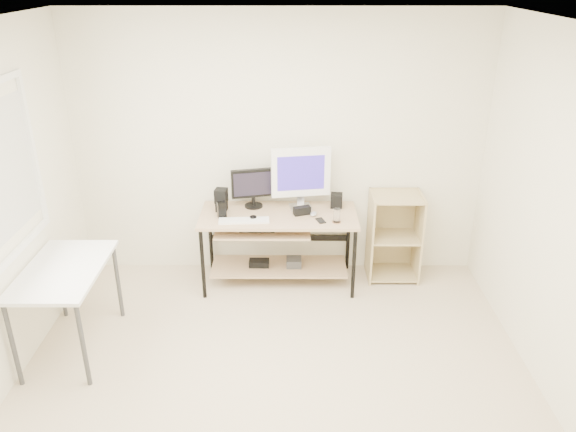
% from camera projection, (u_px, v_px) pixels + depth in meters
% --- Properties ---
extents(room, '(4.01, 4.01, 2.62)m').
position_uv_depth(room, '(252.00, 235.00, 3.66)').
color(room, beige).
rests_on(room, ground).
extents(desk, '(1.50, 0.65, 0.75)m').
position_uv_depth(desk, '(276.00, 234.00, 5.45)').
color(desk, tan).
rests_on(desk, ground).
extents(side_table, '(0.60, 1.00, 0.75)m').
position_uv_depth(side_table, '(64.00, 277.00, 4.44)').
color(side_table, white).
rests_on(side_table, ground).
extents(shelf_unit, '(0.50, 0.40, 0.90)m').
position_uv_depth(shelf_unit, '(393.00, 235.00, 5.63)').
color(shelf_unit, tan).
rests_on(shelf_unit, ground).
extents(black_monitor, '(0.42, 0.18, 0.39)m').
position_uv_depth(black_monitor, '(253.00, 186.00, 5.44)').
color(black_monitor, black).
rests_on(black_monitor, desk).
extents(white_imac, '(0.57, 0.18, 0.61)m').
position_uv_depth(white_imac, '(301.00, 174.00, 5.36)').
color(white_imac, silver).
rests_on(white_imac, desk).
extents(keyboard, '(0.48, 0.16, 0.02)m').
position_uv_depth(keyboard, '(244.00, 221.00, 5.21)').
color(keyboard, white).
rests_on(keyboard, desk).
extents(mouse, '(0.09, 0.12, 0.03)m').
position_uv_depth(mouse, '(314.00, 214.00, 5.33)').
color(mouse, '#A9A9AE').
rests_on(mouse, desk).
extents(center_speaker, '(0.17, 0.12, 0.08)m').
position_uv_depth(center_speaker, '(302.00, 211.00, 5.34)').
color(center_speaker, black).
rests_on(center_speaker, desk).
extents(speaker_left, '(0.13, 0.13, 0.22)m').
position_uv_depth(speaker_left, '(221.00, 199.00, 5.39)').
color(speaker_left, black).
rests_on(speaker_left, desk).
extents(speaker_right, '(0.12, 0.12, 0.14)m').
position_uv_depth(speaker_right, '(336.00, 200.00, 5.50)').
color(speaker_right, black).
rests_on(speaker_right, desk).
extents(audio_controller, '(0.09, 0.08, 0.16)m').
position_uv_depth(audio_controller, '(222.00, 210.00, 5.26)').
color(audio_controller, black).
rests_on(audio_controller, desk).
extents(volume_puck, '(0.07, 0.07, 0.03)m').
position_uv_depth(volume_puck, '(253.00, 218.00, 5.25)').
color(volume_puck, black).
rests_on(volume_puck, desk).
extents(smartphone, '(0.10, 0.13, 0.01)m').
position_uv_depth(smartphone, '(321.00, 221.00, 5.22)').
color(smartphone, black).
rests_on(smartphone, desk).
extents(coaster, '(0.11, 0.11, 0.01)m').
position_uv_depth(coaster, '(336.00, 222.00, 5.19)').
color(coaster, '#976644').
rests_on(coaster, desk).
extents(drinking_glass, '(0.09, 0.09, 0.13)m').
position_uv_depth(drinking_glass, '(337.00, 215.00, 5.17)').
color(drinking_glass, white).
rests_on(drinking_glass, coaster).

